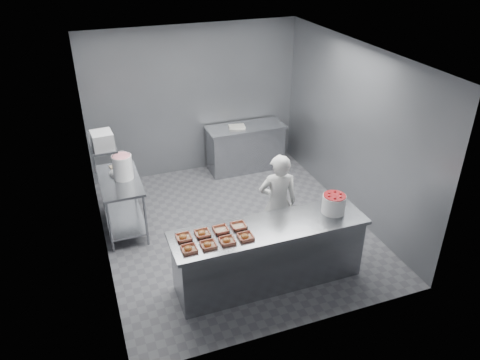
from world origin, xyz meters
The scene contains 24 objects.
floor centered at (0.00, 0.00, 0.00)m, with size 4.50×4.50×0.00m, color #4C4C51.
ceiling centered at (0.00, 0.00, 2.80)m, with size 4.50×4.50×0.00m, color white.
wall_back centered at (0.00, 2.25, 1.40)m, with size 4.00×0.04×2.80m, color slate.
wall_left centered at (-2.00, 0.00, 1.40)m, with size 0.04×4.50×2.80m, color slate.
wall_right centered at (2.00, 0.00, 1.40)m, with size 0.04×4.50×2.80m, color slate.
service_counter centered at (0.00, -1.35, 0.45)m, with size 2.60×0.70×0.90m.
prep_table centered at (-1.65, 0.60, 0.59)m, with size 0.60×1.20×0.90m.
back_counter centered at (0.90, 1.90, 0.45)m, with size 1.50×0.60×0.90m.
wall_shelf centered at (-1.82, 0.60, 1.55)m, with size 0.35×0.90×0.03m, color slate.
tray_0 centered at (-1.11, -1.48, 0.92)m, with size 0.19×0.18×0.06m.
tray_1 centered at (-0.87, -1.48, 0.92)m, with size 0.19×0.18×0.06m.
tray_2 centered at (-0.63, -1.48, 0.92)m, with size 0.19×0.18×0.06m.
tray_3 centered at (-0.39, -1.48, 0.92)m, with size 0.19×0.18×0.06m.
tray_4 centered at (-1.11, -1.22, 0.92)m, with size 0.19×0.18×0.06m.
tray_5 centered at (-0.87, -1.22, 0.92)m, with size 0.19×0.18×0.06m.
tray_6 centered at (-0.62, -1.22, 0.92)m, with size 0.19×0.18×0.04m.
tray_7 centered at (-0.38, -1.22, 0.92)m, with size 0.19×0.18×0.04m.
worker centered at (0.42, -0.68, 0.77)m, with size 0.56×0.37×1.55m, color silver.
strawberry_tub centered at (0.93, -1.33, 1.04)m, with size 0.31×0.31×0.26m.
glaze_bucket centered at (-1.58, 0.61, 1.10)m, with size 0.31×0.30×0.46m.
bucket_lid centered at (-1.60, 0.78, 0.91)m, with size 0.34×0.34×0.03m, color white.
rag centered at (-1.68, 1.04, 0.91)m, with size 0.13×0.11×0.02m, color #CCB28C.
appliance centered at (-1.82, 0.33, 1.68)m, with size 0.28×0.32×0.24m, color gray.
paper_stack centered at (0.72, 1.90, 0.92)m, with size 0.30×0.22×0.04m, color silver.
Camera 1 is at (-2.08, -5.87, 4.32)m, focal length 35.00 mm.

